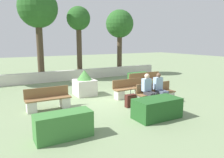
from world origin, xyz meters
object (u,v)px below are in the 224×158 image
Objects in this scene: bench_front at (156,95)px; tree_center_right at (79,22)px; bench_back at (48,101)px; person_seated_woman at (148,88)px; bench_right_side at (129,91)px; bench_left_side at (146,82)px; planter_corner_left at (85,84)px; tree_center_left at (38,10)px; suitcase at (130,101)px; person_seated_man at (160,87)px; tree_rightmost at (120,25)px.

bench_front is 0.36× the size of tree_center_right.
bench_front is at bearing -24.75° from bench_back.
tree_center_right is at bearing 52.48° from bench_back.
bench_back is at bearing 158.62° from person_seated_woman.
bench_right_side is at bearing -7.81° from bench_back.
planter_corner_left is at bearing 167.57° from bench_left_side.
bench_right_side is (-0.52, 1.35, -0.01)m from bench_front.
tree_center_left reaches higher than person_seated_woman.
bench_front is 1.35m from suitcase.
person_seated_woman is (-2.12, -2.83, 0.40)m from bench_left_side.
bench_left_side is 1.30× the size of bench_right_side.
suitcase is (-0.79, 0.17, -0.49)m from person_seated_woman.
bench_back is 0.29× the size of tree_center_left.
planter_corner_left is at bearing 128.15° from person_seated_man.
person_seated_man is 0.26× the size of tree_center_right.
person_seated_man is 8.84m from tree_rightmost.
bench_right_side is 0.33× the size of tree_rightmost.
bench_front is at bearing -68.89° from tree_center_left.
tree_center_right is (2.83, -0.07, -0.67)m from tree_center_left.
suitcase is at bearing -72.03° from planter_corner_left.
planter_corner_left is at bearing -79.98° from tree_center_left.
bench_right_side is at bearing -40.40° from planter_corner_left.
planter_corner_left is 6.78m from tree_center_right.
planter_corner_left is (-1.73, 1.47, 0.25)m from bench_right_side.
planter_corner_left is 7.71m from tree_rightmost.
tree_rightmost is (1.18, 4.98, 3.55)m from bench_left_side.
bench_left_side is 1.61× the size of person_seated_man.
bench_front and bench_left_side have the same top height.
bench_right_side is at bearing -157.65° from bench_left_side.
bench_back is 10.17m from tree_rightmost.
tree_center_right reaches higher than person_seated_woman.
bench_right_side is at bearing 111.84° from person_seated_man.
bench_front is 0.71m from person_seated_woman.
tree_center_right is at bearing 93.23° from person_seated_man.
tree_center_left is 1.20× the size of tree_center_right.
tree_center_left is at bearing 111.23° from person_seated_man.
person_seated_woman is 1.85× the size of suitcase.
planter_corner_left is 0.25× the size of tree_center_right.
person_seated_man reaches higher than bench_front.
bench_front is at bearing 13.99° from person_seated_woman.
person_seated_man is 1.04× the size of planter_corner_left.
bench_back is at bearing -146.06° from planter_corner_left.
tree_rightmost is (5.97, -0.70, -0.86)m from tree_center_left.
tree_center_right reaches higher than bench_right_side.
tree_rightmost is at bearing 44.21° from planter_corner_left.
suitcase is (-0.82, -1.32, -0.06)m from bench_right_side.
tree_center_left is 6.07m from tree_rightmost.
bench_front is 1.40× the size of person_seated_man.
bench_left_side is 1.59× the size of person_seated_woman.
bench_back reaches higher than suitcase.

